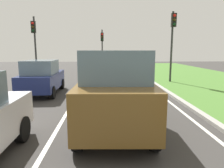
{
  "coord_description": "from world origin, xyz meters",
  "views": [
    {
      "loc": [
        0.67,
        3.17,
        2.29
      ],
      "look_at": [
        0.94,
        9.7,
        1.2
      ],
      "focal_mm": 32.76,
      "sensor_mm": 36.0,
      "label": 1
    }
  ],
  "objects_px": {
    "traffic_light_near_right": "(173,34)",
    "car_hatchback_far": "(42,77)",
    "traffic_light_far_median": "(102,44)",
    "traffic_light_overhead_left": "(34,38)",
    "car_suv_ahead": "(115,89)"
  },
  "relations": [
    {
      "from": "car_hatchback_far",
      "to": "traffic_light_overhead_left",
      "type": "relative_size",
      "value": 0.77
    },
    {
      "from": "traffic_light_far_median",
      "to": "car_suv_ahead",
      "type": "bearing_deg",
      "value": -88.4
    },
    {
      "from": "traffic_light_near_right",
      "to": "car_hatchback_far",
      "type": "bearing_deg",
      "value": -156.36
    },
    {
      "from": "car_hatchback_far",
      "to": "traffic_light_far_median",
      "type": "xyz_separation_m",
      "value": [
        3.07,
        12.2,
        2.11
      ]
    },
    {
      "from": "traffic_light_far_median",
      "to": "traffic_light_near_right",
      "type": "bearing_deg",
      "value": -60.56
    },
    {
      "from": "traffic_light_overhead_left",
      "to": "traffic_light_far_median",
      "type": "height_order",
      "value": "traffic_light_overhead_left"
    },
    {
      "from": "traffic_light_overhead_left",
      "to": "traffic_light_far_median",
      "type": "relative_size",
      "value": 1.08
    },
    {
      "from": "traffic_light_near_right",
      "to": "traffic_light_far_median",
      "type": "bearing_deg",
      "value": 119.44
    },
    {
      "from": "car_suv_ahead",
      "to": "traffic_light_near_right",
      "type": "height_order",
      "value": "traffic_light_near_right"
    },
    {
      "from": "car_suv_ahead",
      "to": "traffic_light_far_median",
      "type": "relative_size",
      "value": 1.02
    },
    {
      "from": "car_hatchback_far",
      "to": "traffic_light_far_median",
      "type": "bearing_deg",
      "value": 74.61
    },
    {
      "from": "traffic_light_near_right",
      "to": "traffic_light_far_median",
      "type": "distance_m",
      "value": 10.0
    },
    {
      "from": "car_suv_ahead",
      "to": "traffic_light_near_right",
      "type": "bearing_deg",
      "value": 64.04
    },
    {
      "from": "traffic_light_near_right",
      "to": "traffic_light_overhead_left",
      "type": "distance_m",
      "value": 10.45
    },
    {
      "from": "traffic_light_near_right",
      "to": "traffic_light_overhead_left",
      "type": "relative_size",
      "value": 1.01
    }
  ]
}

